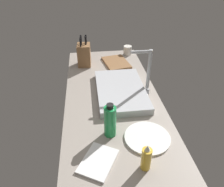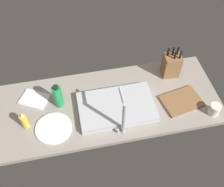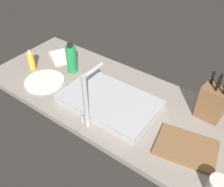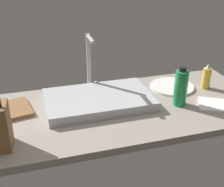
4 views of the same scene
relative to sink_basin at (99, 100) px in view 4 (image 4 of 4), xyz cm
name	(u,v)px [view 4 (image 4 of 4)]	position (x,y,z in cm)	size (l,w,h in cm)	color
countertop_slab	(109,112)	(3.76, -6.37, -4.11)	(160.63, 64.49, 3.50)	gray
sink_basin	(99,100)	(0.00, 0.00, 0.00)	(53.46, 33.11, 4.72)	#B7BABF
faucet	(90,59)	(-0.23, 17.73, 16.08)	(5.50, 14.49, 31.62)	#B7BABF
cutting_board	(1,112)	(-47.74, 3.47, -1.46)	(27.84, 19.74, 1.80)	brown
soap_bottle	(206,78)	(63.06, 1.60, 4.05)	(4.70, 4.70, 14.65)	gold
water_bottle	(181,88)	(39.29, -12.12, 7.11)	(6.61, 6.61, 20.41)	#1E8E47
dinner_plate	(172,87)	(45.17, 7.38, -1.76)	(24.81, 24.81, 1.20)	white
dish_towel	(219,106)	(57.33, -20.01, -1.76)	(19.62, 14.42, 1.20)	white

